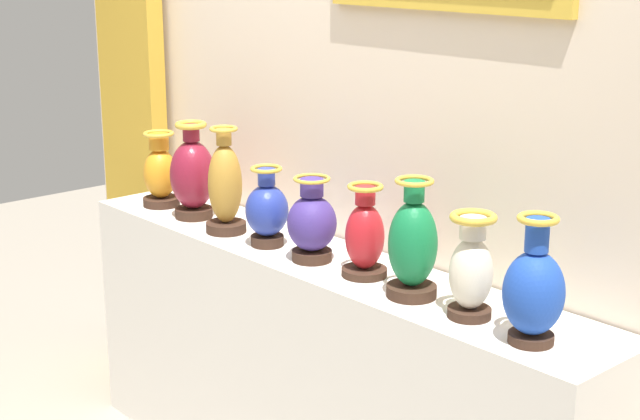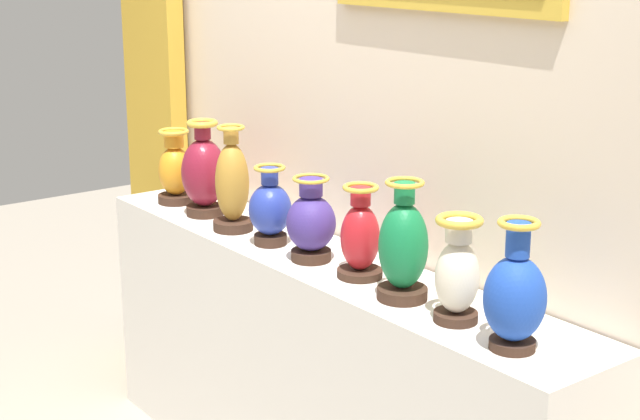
{
  "view_description": "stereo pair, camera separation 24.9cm",
  "coord_description": "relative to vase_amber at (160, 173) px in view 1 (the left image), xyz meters",
  "views": [
    {
      "loc": [
        2.42,
        -2.17,
        2.03
      ],
      "look_at": [
        0.0,
        0.0,
        1.13
      ],
      "focal_mm": 54.59,
      "sensor_mm": 36.0,
      "label": 1
    },
    {
      "loc": [
        2.58,
        -1.97,
        2.03
      ],
      "look_at": [
        0.0,
        0.0,
        1.13
      ],
      "focal_mm": 54.59,
      "sensor_mm": 36.0,
      "label": 2
    }
  ],
  "objects": [
    {
      "name": "display_shelf",
      "position": [
        0.95,
        0.04,
        -0.62
      ],
      "size": [
        2.38,
        0.41,
        0.96
      ],
      "primitive_type": "cube",
      "color": "silver",
      "rests_on": "ground_plane"
    },
    {
      "name": "back_wall",
      "position": [
        0.96,
        0.3,
        0.25
      ],
      "size": [
        3.74,
        0.14,
        2.66
      ],
      "color": "beige",
      "rests_on": "ground_plane"
    },
    {
      "name": "curtain_gold",
      "position": [
        -0.49,
        0.18,
        0.05
      ],
      "size": [
        0.44,
        0.08,
        2.29
      ],
      "primitive_type": "cube",
      "color": "gold",
      "rests_on": "ground_plane"
    },
    {
      "name": "vase_amber",
      "position": [
        0.0,
        0.0,
        0.0
      ],
      "size": [
        0.15,
        0.15,
        0.31
      ],
      "color": "#382319",
      "rests_on": "display_shelf"
    },
    {
      "name": "vase_burgundy",
      "position": [
        0.24,
        -0.0,
        0.04
      ],
      "size": [
        0.18,
        0.18,
        0.39
      ],
      "color": "#382319",
      "rests_on": "display_shelf"
    },
    {
      "name": "vase_ochre",
      "position": [
        0.49,
        -0.03,
        0.04
      ],
      "size": [
        0.15,
        0.15,
        0.41
      ],
      "color": "#382319",
      "rests_on": "display_shelf"
    },
    {
      "name": "vase_cobalt",
      "position": [
        0.73,
        -0.02,
        -0.01
      ],
      "size": [
        0.16,
        0.16,
        0.29
      ],
      "color": "#382319",
      "rests_on": "display_shelf"
    },
    {
      "name": "vase_indigo",
      "position": [
        0.96,
        -0.01,
        -0.0
      ],
      "size": [
        0.17,
        0.17,
        0.3
      ],
      "color": "#382319",
      "rests_on": "display_shelf"
    },
    {
      "name": "vase_crimson",
      "position": [
        1.2,
        0.01,
        -0.0
      ],
      "size": [
        0.15,
        0.15,
        0.31
      ],
      "color": "#382319",
      "rests_on": "display_shelf"
    },
    {
      "name": "vase_emerald",
      "position": [
        1.44,
        -0.01,
        0.03
      ],
      "size": [
        0.16,
        0.16,
        0.38
      ],
      "color": "#382319",
      "rests_on": "display_shelf"
    },
    {
      "name": "vase_ivory",
      "position": [
        1.67,
        -0.01,
        0.01
      ],
      "size": [
        0.14,
        0.14,
        0.32
      ],
      "color": "#382319",
      "rests_on": "display_shelf"
    },
    {
      "name": "vase_sapphire",
      "position": [
        1.91,
        -0.03,
        0.01
      ],
      "size": [
        0.17,
        0.17,
        0.37
      ],
      "color": "#382319",
      "rests_on": "display_shelf"
    }
  ]
}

